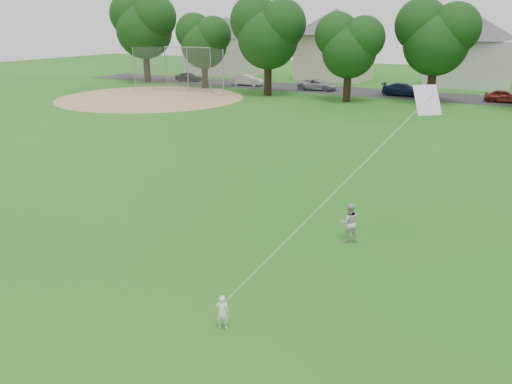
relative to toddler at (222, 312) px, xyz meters
The scene contains 10 objects.
ground 1.66m from the toddler, 113.88° to the left, with size 160.00×160.00×0.00m, color #155A14.
street 43.47m from the toddler, 90.85° to the left, with size 90.00×7.00×0.01m, color #2D2D30.
dirt_infield 39.72m from the toddler, 132.13° to the left, with size 18.00×18.00×0.02m, color #9E7F51.
toddler is the anchor object (origin of this frame).
older_boy 6.44m from the toddler, 80.80° to the left, with size 0.65×0.51×1.35m, color beige.
kite 4.38m from the toddler, 66.14° to the left, with size 2.06×3.93×8.57m.
baseball_backstop 42.88m from the toddler, 127.15° to the left, with size 10.39×2.52×4.56m.
tree_row 38.23m from the toddler, 86.27° to the left, with size 82.88×10.04×10.79m.
parked_cars 42.50m from the toddler, 87.54° to the left, with size 65.49×2.47×1.28m.
house_row 53.65m from the toddler, 91.17° to the left, with size 77.43×13.81×10.08m.
Camera 1 is at (6.28, -10.18, 7.04)m, focal length 35.00 mm.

